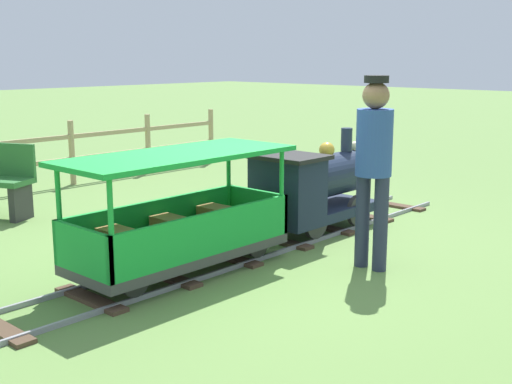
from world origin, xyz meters
The scene contains 6 objects.
ground_plane centered at (0.00, 0.00, 0.00)m, with size 60.00×60.00×0.00m, color #608442.
track centered at (0.00, 0.09, 0.02)m, with size 0.76×5.70×0.04m.
locomotive centered at (0.00, 0.94, 0.48)m, with size 0.72×1.45×0.99m.
passenger_car centered at (0.00, -0.81, 0.42)m, with size 0.82×2.00×0.97m.
conductor_person centered at (1.08, 0.37, 0.96)m, with size 0.30×0.30×1.62m.
fence_section centered at (-4.08, 0.09, 0.48)m, with size 0.08×6.78×0.90m.
Camera 1 is at (4.04, -4.30, 1.77)m, focal length 46.78 mm.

